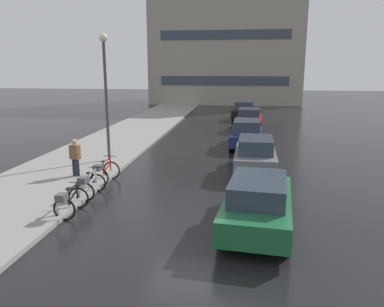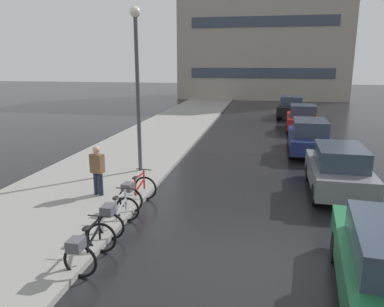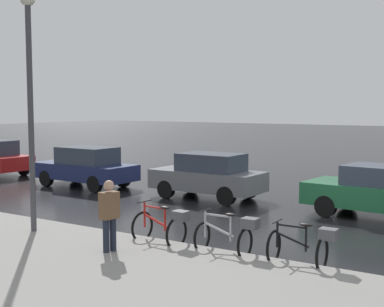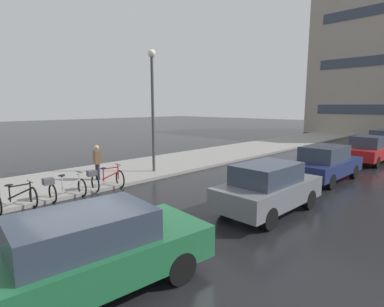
{
  "view_description": "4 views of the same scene",
  "coord_description": "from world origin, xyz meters",
  "px_view_note": "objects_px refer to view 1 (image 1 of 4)",
  "views": [
    {
      "loc": [
        1.64,
        -11.09,
        4.48
      ],
      "look_at": [
        -0.11,
        2.11,
        1.44
      ],
      "focal_mm": 35.0,
      "sensor_mm": 36.0,
      "label": 1
    },
    {
      "loc": [
        -0.14,
        -7.22,
        4.14
      ],
      "look_at": [
        -2.24,
        3.69,
        1.43
      ],
      "focal_mm": 35.0,
      "sensor_mm": 36.0,
      "label": 2
    },
    {
      "loc": [
        -13.61,
        -4.5,
        3.3
      ],
      "look_at": [
        0.42,
        4.43,
        1.76
      ],
      "focal_mm": 50.0,
      "sensor_mm": 36.0,
      "label": 3
    },
    {
      "loc": [
        6.97,
        -3.31,
        3.35
      ],
      "look_at": [
        -1.12,
        4.98,
        1.53
      ],
      "focal_mm": 28.0,
      "sensor_mm": 36.0,
      "label": 4
    }
  ],
  "objects_px": {
    "bicycle_third": "(104,172)",
    "car_green": "(258,203)",
    "bicycle_nearest": "(69,201)",
    "car_grey": "(255,155)",
    "car_red": "(249,120)",
    "pedestrian": "(75,157)",
    "car_navy": "(247,133)",
    "car_black": "(245,111)",
    "bicycle_second": "(89,185)",
    "streetlamp": "(106,83)"
  },
  "relations": [
    {
      "from": "car_navy",
      "to": "bicycle_nearest",
      "type": "bearing_deg",
      "value": -116.15
    },
    {
      "from": "car_navy",
      "to": "car_black",
      "type": "height_order",
      "value": "car_black"
    },
    {
      "from": "bicycle_third",
      "to": "car_green",
      "type": "xyz_separation_m",
      "value": [
        5.86,
        -3.57,
        0.3
      ]
    },
    {
      "from": "bicycle_second",
      "to": "car_green",
      "type": "distance_m",
      "value": 6.08
    },
    {
      "from": "bicycle_third",
      "to": "car_red",
      "type": "bearing_deg",
      "value": 67.1
    },
    {
      "from": "car_grey",
      "to": "car_red",
      "type": "distance_m",
      "value": 11.62
    },
    {
      "from": "bicycle_third",
      "to": "streetlamp",
      "type": "height_order",
      "value": "streetlamp"
    },
    {
      "from": "bicycle_nearest",
      "to": "car_navy",
      "type": "bearing_deg",
      "value": 63.85
    },
    {
      "from": "car_black",
      "to": "car_green",
      "type": "bearing_deg",
      "value": -89.41
    },
    {
      "from": "car_grey",
      "to": "pedestrian",
      "type": "distance_m",
      "value": 7.6
    },
    {
      "from": "bicycle_second",
      "to": "bicycle_third",
      "type": "height_order",
      "value": "bicycle_third"
    },
    {
      "from": "bicycle_nearest",
      "to": "streetlamp",
      "type": "height_order",
      "value": "streetlamp"
    },
    {
      "from": "bicycle_second",
      "to": "streetlamp",
      "type": "height_order",
      "value": "streetlamp"
    },
    {
      "from": "bicycle_nearest",
      "to": "pedestrian",
      "type": "bearing_deg",
      "value": 111.69
    },
    {
      "from": "pedestrian",
      "to": "car_grey",
      "type": "bearing_deg",
      "value": 14.56
    },
    {
      "from": "car_grey",
      "to": "car_black",
      "type": "bearing_deg",
      "value": 91.17
    },
    {
      "from": "bicycle_third",
      "to": "pedestrian",
      "type": "height_order",
      "value": "pedestrian"
    },
    {
      "from": "bicycle_nearest",
      "to": "car_navy",
      "type": "distance_m",
      "value": 12.53
    },
    {
      "from": "car_green",
      "to": "car_grey",
      "type": "height_order",
      "value": "car_grey"
    },
    {
      "from": "car_red",
      "to": "pedestrian",
      "type": "height_order",
      "value": "pedestrian"
    },
    {
      "from": "bicycle_third",
      "to": "car_grey",
      "type": "xyz_separation_m",
      "value": [
        5.98,
        2.35,
        0.32
      ]
    },
    {
      "from": "bicycle_third",
      "to": "car_grey",
      "type": "bearing_deg",
      "value": 21.47
    },
    {
      "from": "pedestrian",
      "to": "car_navy",
      "type": "bearing_deg",
      "value": 46.58
    },
    {
      "from": "pedestrian",
      "to": "car_green",
      "type": "bearing_deg",
      "value": -29.01
    },
    {
      "from": "car_grey",
      "to": "streetlamp",
      "type": "xyz_separation_m",
      "value": [
        -6.96,
        0.93,
        3.01
      ]
    },
    {
      "from": "pedestrian",
      "to": "bicycle_nearest",
      "type": "bearing_deg",
      "value": -68.31
    },
    {
      "from": "car_navy",
      "to": "car_grey",
      "type": "bearing_deg",
      "value": -86.73
    },
    {
      "from": "car_black",
      "to": "pedestrian",
      "type": "bearing_deg",
      "value": -109.97
    },
    {
      "from": "streetlamp",
      "to": "pedestrian",
      "type": "bearing_deg",
      "value": -97.93
    },
    {
      "from": "bicycle_nearest",
      "to": "car_navy",
      "type": "xyz_separation_m",
      "value": [
        5.52,
        11.24,
        0.32
      ]
    },
    {
      "from": "car_grey",
      "to": "pedestrian",
      "type": "bearing_deg",
      "value": -165.44
    },
    {
      "from": "pedestrian",
      "to": "streetlamp",
      "type": "xyz_separation_m",
      "value": [
        0.4,
        2.84,
        2.88
      ]
    },
    {
      "from": "bicycle_second",
      "to": "bicycle_nearest",
      "type": "bearing_deg",
      "value": -88.2
    },
    {
      "from": "bicycle_nearest",
      "to": "car_green",
      "type": "relative_size",
      "value": 0.3
    },
    {
      "from": "car_navy",
      "to": "streetlamp",
      "type": "height_order",
      "value": "streetlamp"
    },
    {
      "from": "bicycle_nearest",
      "to": "car_grey",
      "type": "distance_m",
      "value": 8.18
    },
    {
      "from": "streetlamp",
      "to": "car_red",
      "type": "bearing_deg",
      "value": 57.23
    },
    {
      "from": "car_black",
      "to": "streetlamp",
      "type": "xyz_separation_m",
      "value": [
        -6.6,
        -16.42,
        3.0
      ]
    },
    {
      "from": "streetlamp",
      "to": "bicycle_second",
      "type": "bearing_deg",
      "value": -77.91
    },
    {
      "from": "car_green",
      "to": "car_grey",
      "type": "relative_size",
      "value": 1.12
    },
    {
      "from": "bicycle_third",
      "to": "car_black",
      "type": "bearing_deg",
      "value": 74.07
    },
    {
      "from": "bicycle_nearest",
      "to": "car_grey",
      "type": "relative_size",
      "value": 0.34
    },
    {
      "from": "bicycle_nearest",
      "to": "car_green",
      "type": "distance_m",
      "value": 5.73
    },
    {
      "from": "car_black",
      "to": "bicycle_nearest",
      "type": "bearing_deg",
      "value": -103.37
    },
    {
      "from": "car_grey",
      "to": "car_navy",
      "type": "distance_m",
      "value": 5.54
    },
    {
      "from": "pedestrian",
      "to": "car_black",
      "type": "bearing_deg",
      "value": 70.03
    },
    {
      "from": "bicycle_second",
      "to": "streetlamp",
      "type": "distance_m",
      "value": 6.09
    },
    {
      "from": "car_grey",
      "to": "car_red",
      "type": "xyz_separation_m",
      "value": [
        -0.08,
        11.62,
        -0.01
      ]
    },
    {
      "from": "car_black",
      "to": "pedestrian",
      "type": "height_order",
      "value": "pedestrian"
    },
    {
      "from": "car_navy",
      "to": "car_black",
      "type": "xyz_separation_m",
      "value": [
        -0.04,
        11.83,
        0.02
      ]
    }
  ]
}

